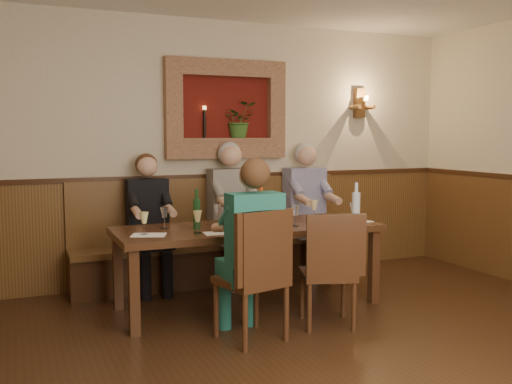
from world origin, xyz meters
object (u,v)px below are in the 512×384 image
chair_near_left (253,302)px  person_bench_mid (233,225)px  person_chair_front (250,265)px  person_bench_right (308,220)px  person_bench_left (150,235)px  chair_near_right (328,293)px  wine_bottle_green_b (197,213)px  wine_bottle_green_a (261,209)px  bench (215,252)px  spittoon_bucket (249,212)px  dining_table (248,234)px  water_bottle (356,208)px

chair_near_left → person_bench_mid: person_bench_mid is taller
chair_near_left → person_chair_front: person_chair_front is taller
person_bench_mid → person_bench_right: 0.90m
person_bench_left → person_bench_right: person_bench_right is taller
chair_near_right → wine_bottle_green_b: size_ratio=2.69×
wine_bottle_green_a → wine_bottle_green_b: (-0.60, 0.05, -0.01)m
chair_near_left → person_chair_front: bearing=84.3°
bench → person_bench_mid: (0.17, -0.11, 0.30)m
person_bench_mid → spittoon_bucket: bearing=-101.9°
bench → person_bench_right: size_ratio=2.02×
person_bench_left → person_chair_front: size_ratio=0.99×
dining_table → bench: (0.00, 0.94, -0.35)m
water_bottle → chair_near_right: bearing=-144.0°
person_bench_left → chair_near_left: bearing=-75.8°
person_chair_front → person_bench_right: bearing=49.4°
spittoon_bucket → wine_bottle_green_b: size_ratio=0.76×
chair_near_left → wine_bottle_green_b: 1.03m
bench → wine_bottle_green_a: (0.11, -0.99, 0.57)m
person_bench_left → water_bottle: 2.06m
dining_table → chair_near_right: (0.40, -0.76, -0.40)m
chair_near_left → chair_near_right: chair_near_left is taller
person_chair_front → wine_bottle_green_b: bearing=103.0°
spittoon_bucket → wine_bottle_green_b: 0.48m
wine_bottle_green_a → bench: bearing=96.5°
person_bench_right → dining_table: bearing=-142.2°
spittoon_bucket → water_bottle: water_bottle is taller
wine_bottle_green_a → person_bench_left: bearing=133.3°
chair_near_right → person_bench_mid: person_bench_mid is taller
person_bench_left → wine_bottle_green_a: person_bench_left is taller
chair_near_right → wine_bottle_green_b: 1.32m
bench → chair_near_right: bearing=-76.9°
bench → chair_near_left: (-0.30, -1.76, -0.03)m
wine_bottle_green_b → bench: bearing=62.7°
bench → wine_bottle_green_a: size_ratio=8.06×
person_bench_left → person_bench_mid: size_ratio=0.93×
bench → chair_near_right: (0.40, -1.70, -0.05)m
person_bench_left → spittoon_bucket: bearing=-52.3°
chair_near_left → chair_near_right: 0.70m
chair_near_left → wine_bottle_green_a: bearing=48.4°
spittoon_bucket → chair_near_right: bearing=-59.1°
person_bench_right → wine_bottle_green_a: 1.34m
water_bottle → person_bench_left: bearing=142.6°
chair_near_right → wine_bottle_green_b: bearing=157.7°
chair_near_right → person_bench_right: person_bench_right is taller
dining_table → person_bench_mid: (0.17, 0.84, -0.05)m
person_bench_mid → water_bottle: (0.72, -1.23, 0.29)m
spittoon_bucket → wine_bottle_green_a: (0.13, 0.03, 0.02)m
person_bench_right → person_chair_front: 2.12m
wine_bottle_green_b → water_bottle: water_bottle is taller
bench → wine_bottle_green_a: wine_bottle_green_a is taller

